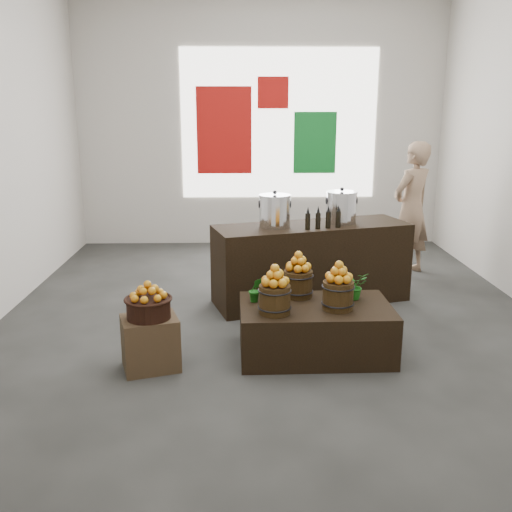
{
  "coord_description": "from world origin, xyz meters",
  "views": [
    {
      "loc": [
        -0.32,
        -6.1,
        2.28
      ],
      "look_at": [
        -0.18,
        -0.4,
        0.78
      ],
      "focal_mm": 40.0,
      "sensor_mm": 36.0,
      "label": 1
    }
  ],
  "objects_px": {
    "counter": "(311,263)",
    "display_table": "(315,329)",
    "crate": "(150,343)",
    "wicker_basket": "(149,308)",
    "stock_pot_left": "(275,212)",
    "stock_pot_center": "(341,208)",
    "shopper": "(411,209)"
  },
  "relations": [
    {
      "from": "wicker_basket",
      "to": "stock_pot_center",
      "type": "relative_size",
      "value": 1.08
    },
    {
      "from": "stock_pot_left",
      "to": "shopper",
      "type": "relative_size",
      "value": 0.19
    },
    {
      "from": "stock_pot_left",
      "to": "stock_pot_center",
      "type": "height_order",
      "value": "same"
    },
    {
      "from": "crate",
      "to": "shopper",
      "type": "height_order",
      "value": "shopper"
    },
    {
      "from": "wicker_basket",
      "to": "stock_pot_left",
      "type": "height_order",
      "value": "stock_pot_left"
    },
    {
      "from": "stock_pot_left",
      "to": "shopper",
      "type": "distance_m",
      "value": 2.37
    },
    {
      "from": "counter",
      "to": "stock_pot_center",
      "type": "relative_size",
      "value": 6.47
    },
    {
      "from": "display_table",
      "to": "counter",
      "type": "distance_m",
      "value": 1.55
    },
    {
      "from": "stock_pot_left",
      "to": "display_table",
      "type": "bearing_deg",
      "value": -77.46
    },
    {
      "from": "stock_pot_center",
      "to": "counter",
      "type": "bearing_deg",
      "value": -163.86
    },
    {
      "from": "crate",
      "to": "wicker_basket",
      "type": "height_order",
      "value": "wicker_basket"
    },
    {
      "from": "crate",
      "to": "shopper",
      "type": "distance_m",
      "value": 4.39
    },
    {
      "from": "wicker_basket",
      "to": "display_table",
      "type": "xyz_separation_m",
      "value": [
        1.51,
        0.27,
        -0.32
      ]
    },
    {
      "from": "crate",
      "to": "stock_pot_left",
      "type": "height_order",
      "value": "stock_pot_left"
    },
    {
      "from": "wicker_basket",
      "to": "display_table",
      "type": "bearing_deg",
      "value": 10.22
    },
    {
      "from": "wicker_basket",
      "to": "shopper",
      "type": "xyz_separation_m",
      "value": [
        3.17,
        2.97,
        0.35
      ]
    },
    {
      "from": "stock_pot_center",
      "to": "display_table",
      "type": "bearing_deg",
      "value": -106.88
    },
    {
      "from": "stock_pot_left",
      "to": "shopper",
      "type": "height_order",
      "value": "shopper"
    },
    {
      "from": "stock_pot_left",
      "to": "stock_pot_center",
      "type": "relative_size",
      "value": 1.0
    },
    {
      "from": "wicker_basket",
      "to": "stock_pot_left",
      "type": "relative_size",
      "value": 1.08
    },
    {
      "from": "crate",
      "to": "shopper",
      "type": "bearing_deg",
      "value": 43.17
    },
    {
      "from": "crate",
      "to": "shopper",
      "type": "relative_size",
      "value": 0.26
    },
    {
      "from": "wicker_basket",
      "to": "counter",
      "type": "height_order",
      "value": "counter"
    },
    {
      "from": "counter",
      "to": "display_table",
      "type": "bearing_deg",
      "value": -111.47
    },
    {
      "from": "display_table",
      "to": "stock_pot_left",
      "type": "relative_size",
      "value": 3.96
    },
    {
      "from": "counter",
      "to": "shopper",
      "type": "bearing_deg",
      "value": 21.63
    },
    {
      "from": "crate",
      "to": "display_table",
      "type": "relative_size",
      "value": 0.34
    },
    {
      "from": "crate",
      "to": "wicker_basket",
      "type": "xyz_separation_m",
      "value": [
        0.0,
        0.0,
        0.33
      ]
    },
    {
      "from": "counter",
      "to": "stock_pot_center",
      "type": "distance_m",
      "value": 0.74
    },
    {
      "from": "display_table",
      "to": "stock_pot_center",
      "type": "relative_size",
      "value": 3.96
    },
    {
      "from": "display_table",
      "to": "stock_pot_center",
      "type": "height_order",
      "value": "stock_pot_center"
    },
    {
      "from": "wicker_basket",
      "to": "stock_pot_center",
      "type": "height_order",
      "value": "stock_pot_center"
    }
  ]
}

